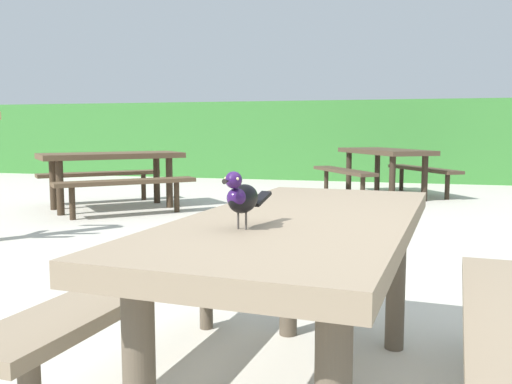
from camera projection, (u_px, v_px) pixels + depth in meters
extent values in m
cube|color=#387A33|center=(408.00, 141.00, 11.46)|extent=(28.00, 1.40, 1.63)
cube|color=#84725B|center=(304.00, 224.00, 2.03)|extent=(0.90, 1.86, 0.07)
cylinder|color=brown|center=(288.00, 271.00, 2.82)|extent=(0.09, 0.09, 0.67)
cylinder|color=brown|center=(396.00, 280.00, 2.64)|extent=(0.09, 0.09, 0.67)
cube|color=#84725B|center=(140.00, 283.00, 2.30)|extent=(0.42, 1.73, 0.05)
cylinder|color=brown|center=(206.00, 292.00, 2.93)|extent=(0.07, 0.07, 0.39)
cube|color=#84725B|center=(509.00, 323.00, 1.83)|extent=(0.42, 1.73, 0.05)
cylinder|color=brown|center=(494.00, 324.00, 2.45)|extent=(0.07, 0.07, 0.39)
ellipsoid|color=black|center=(243.00, 199.00, 1.72)|extent=(0.10, 0.16, 0.09)
ellipsoid|color=#2D144C|center=(237.00, 198.00, 1.69)|extent=(0.07, 0.08, 0.06)
sphere|color=#2D144C|center=(234.00, 180.00, 1.66)|extent=(0.05, 0.05, 0.05)
sphere|color=#EAE08C|center=(237.00, 179.00, 1.64)|extent=(0.01, 0.01, 0.01)
sphere|color=#EAE08C|center=(226.00, 178.00, 1.66)|extent=(0.01, 0.01, 0.01)
cone|color=black|center=(227.00, 181.00, 1.63)|extent=(0.02, 0.03, 0.02)
cube|color=black|center=(260.00, 199.00, 1.83)|extent=(0.06, 0.10, 0.04)
cylinder|color=#47423D|center=(246.00, 221.00, 1.72)|extent=(0.01, 0.01, 0.05)
cylinder|color=#47423D|center=(238.00, 220.00, 1.73)|extent=(0.01, 0.01, 0.05)
cube|color=#473828|center=(385.00, 151.00, 8.66)|extent=(1.60, 1.93, 0.07)
cylinder|color=#2E241A|center=(392.00, 179.00, 7.96)|extent=(0.09, 0.09, 0.67)
cylinder|color=#2E241A|center=(425.00, 178.00, 8.11)|extent=(0.09, 0.09, 0.67)
cylinder|color=#2E241A|center=(349.00, 172.00, 9.29)|extent=(0.09, 0.09, 0.67)
cylinder|color=#2E241A|center=(377.00, 171.00, 9.44)|extent=(0.09, 0.09, 0.67)
cube|color=#473828|center=(343.00, 171.00, 8.49)|extent=(1.14, 1.60, 0.05)
cylinder|color=#2E241A|center=(363.00, 190.00, 7.91)|extent=(0.07, 0.07, 0.39)
cylinder|color=#2E241A|center=(326.00, 181.00, 9.13)|extent=(0.07, 0.07, 0.39)
cube|color=#473828|center=(423.00, 169.00, 8.89)|extent=(1.14, 1.60, 0.05)
cylinder|color=#2E241A|center=(447.00, 187.00, 8.30)|extent=(0.07, 0.07, 0.39)
cylinder|color=#2E241A|center=(401.00, 179.00, 9.53)|extent=(0.07, 0.07, 0.39)
cube|color=brown|center=(111.00, 156.00, 7.31)|extent=(1.82, 1.80, 0.07)
cylinder|color=#382B1D|center=(169.00, 183.00, 7.45)|extent=(0.09, 0.09, 0.67)
cylinder|color=#382B1D|center=(157.00, 180.00, 7.91)|extent=(0.09, 0.09, 0.67)
cylinder|color=#382B1D|center=(60.00, 188.00, 6.78)|extent=(0.09, 0.09, 0.67)
cylinder|color=#382B1D|center=(53.00, 184.00, 7.25)|extent=(0.09, 0.09, 0.67)
cube|color=brown|center=(126.00, 182.00, 6.73)|extent=(1.43, 1.39, 0.05)
cylinder|color=#382B1D|center=(177.00, 197.00, 7.06)|extent=(0.07, 0.07, 0.39)
cylinder|color=#382B1D|center=(72.00, 203.00, 6.45)|extent=(0.07, 0.07, 0.39)
cube|color=brown|center=(100.00, 174.00, 7.95)|extent=(1.43, 1.39, 0.05)
cylinder|color=#382B1D|center=(144.00, 187.00, 8.28)|extent=(0.07, 0.07, 0.39)
cylinder|color=#382B1D|center=(53.00, 191.00, 7.67)|extent=(0.07, 0.07, 0.39)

